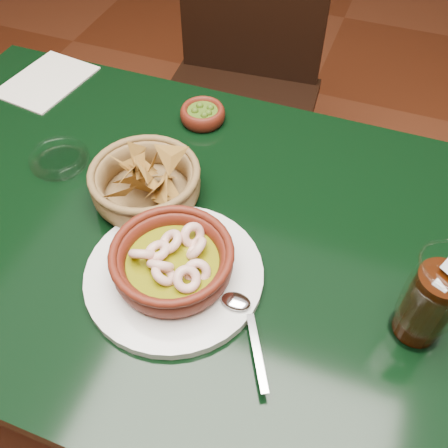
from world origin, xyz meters
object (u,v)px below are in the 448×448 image
(dining_chair, at_px, (239,86))
(dining_table, at_px, (161,250))
(chip_basket, at_px, (146,183))
(cola_drink, at_px, (431,300))
(shrimp_plate, at_px, (173,265))

(dining_chair, bearing_deg, dining_table, -83.07)
(chip_basket, bearing_deg, cola_drink, -12.13)
(shrimp_plate, bearing_deg, dining_table, 128.97)
(chip_basket, bearing_deg, dining_chair, 94.41)
(chip_basket, bearing_deg, shrimp_plate, -50.51)
(dining_table, height_order, cola_drink, cola_drink)
(shrimp_plate, xyz_separation_m, chip_basket, (-0.12, 0.15, 0.00))
(dining_table, bearing_deg, shrimp_plate, -51.03)
(dining_table, distance_m, cola_drink, 0.50)
(dining_table, bearing_deg, dining_chair, 96.93)
(dining_table, xyz_separation_m, shrimp_plate, (0.09, -0.11, 0.13))
(dining_chair, xyz_separation_m, shrimp_plate, (0.17, -0.82, 0.23))
(shrimp_plate, height_order, cola_drink, cola_drink)
(cola_drink, bearing_deg, shrimp_plate, -173.84)
(dining_table, bearing_deg, cola_drink, -8.23)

